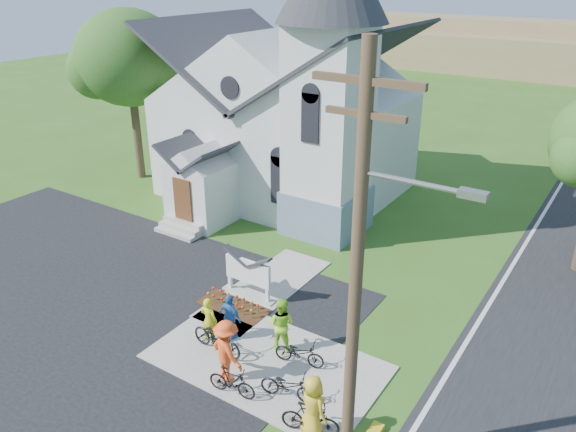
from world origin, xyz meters
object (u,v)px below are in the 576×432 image
Objects in this scene: cyclist_1 at (281,324)px; bike_2 at (300,353)px; bike_0 at (217,338)px; utility_pole at (359,269)px; cyclist_3 at (227,351)px; bike_3 at (310,419)px; cyclist_0 at (209,320)px; cyclist_2 at (230,317)px; cyclist_4 at (313,407)px; bike_1 at (232,382)px; church_sign at (248,272)px; bike_4 at (288,386)px.

bike_2 is at bearing 147.26° from cyclist_1.
cyclist_1 is 1.14× the size of bike_2.
utility_pole is at bearing -103.40° from bike_0.
cyclist_3 is 1.27× the size of bike_3.
cyclist_3 is at bearing -124.34° from bike_0.
cyclist_0 is at bearing 162.79° from utility_pole.
cyclist_3 reaches higher than bike_0.
cyclist_2 reaches higher than bike_2.
cyclist_1 is 3.66m from cyclist_4.
bike_0 is at bearing 27.81° from cyclist_1.
bike_1 is at bearing 134.91° from cyclist_2.
cyclist_2 is (-1.70, 2.06, 0.34)m from bike_1.
church_sign is 1.13× the size of cyclist_3.
cyclist_3 reaches higher than cyclist_2.
bike_1 is at bearing 139.27° from cyclist_0.
cyclist_1 is 1.09m from bike_2.
cyclist_0 reaches higher than bike_4.
cyclist_0 is at bearing 2.42° from cyclist_4.
cyclist_0 is at bearing 54.60° from bike_3.
cyclist_3 is at bearing 65.77° from cyclist_1.
cyclist_1 reaches higher than bike_1.
bike_1 is (1.60, -1.27, -0.06)m from bike_0.
church_sign reaches higher than bike_4.
bike_1 is 0.88m from cyclist_3.
cyclist_3 reaches higher than bike_4.
cyclist_1 is at bearing -87.34° from cyclist_3.
church_sign is at bearing -82.55° from cyclist_0.
bike_2 is (0.86, 2.16, -0.03)m from bike_1.
cyclist_0 is 0.84× the size of bike_0.
bike_3 is (-1.26, 0.30, -4.89)m from utility_pole.
bike_2 is at bearing -31.83° from church_sign.
church_sign is at bearing 24.23° from bike_1.
bike_3 is at bearing -39.67° from church_sign.
bike_3 is at bearing -154.02° from bike_2.
bike_4 is (-1.24, 0.74, -0.47)m from cyclist_4.
bike_1 is 2.69m from cyclist_2.
cyclist_3 is (-0.48, -2.06, 0.09)m from cyclist_1.
cyclist_0 is at bearing 89.51° from bike_2.
utility_pole is 6.48× the size of bike_3.
cyclist_2 is (-5.51, 2.36, -4.57)m from utility_pole.
utility_pole is at bearing 157.93° from cyclist_0.
utility_pole reaches higher than cyclist_1.
cyclist_4 is (4.74, -1.54, 0.09)m from cyclist_0.
bike_3 is at bearing 156.94° from cyclist_0.
cyclist_0 is 0.90× the size of cyclist_1.
bike_1 is at bearing 146.11° from bike_2.
bike_2 is 0.97× the size of bike_4.
cyclist_1 is 1.15× the size of bike_3.
cyclist_3 is (-4.34, 0.76, -4.38)m from utility_pole.
cyclist_3 reaches higher than bike_3.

